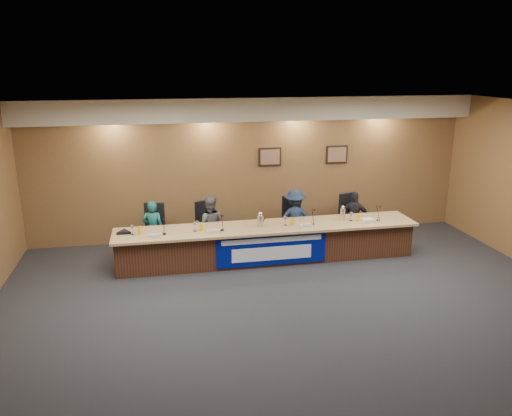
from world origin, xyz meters
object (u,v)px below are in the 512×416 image
Objects in this scene: panelist_a at (153,229)px; carafe_mid at (260,221)px; carafe_right at (342,214)px; office_chair_d at (352,221)px; panelist_d at (354,218)px; panelist_c at (295,219)px; speakerphone at (124,232)px; panelist_b at (210,225)px; office_chair_c at (293,224)px; office_chair_a at (154,233)px; dais_body at (267,244)px; office_chair_b at (209,230)px; banner at (272,249)px.

panelist_a is 2.24m from carafe_mid.
office_chair_d is at bearing 53.99° from carafe_right.
carafe_mid is (2.11, -0.68, 0.26)m from panelist_a.
panelist_d is (4.40, 0.00, -0.02)m from panelist_a.
speakerphone is at bearing 14.99° from panelist_c.
panelist_b reaches higher than office_chair_d.
panelist_d is 5.03× the size of carafe_mid.
panelist_a is at bearing -175.77° from office_chair_c.
office_chair_a is 2.06× the size of carafe_mid.
panelist_a is 3.78× the size of speakerphone.
panelist_c is (0.75, 0.63, 0.30)m from dais_body.
office_chair_c is (0.75, 0.73, 0.13)m from dais_body.
office_chair_a is 1.00× the size of office_chair_b.
panelist_d is at bearing -1.82° from office_chair_c.
office_chair_c is at bearing 40.68° from carafe_mid.
banner reaches higher than office_chair_c.
carafe_mid reaches higher than office_chair_b.
office_chair_a and office_chair_d have the same top height.
office_chair_d is (4.40, 0.00, 0.00)m from office_chair_a.
banner is 8.43× the size of carafe_right.
office_chair_d is at bearing -66.93° from panelist_d.
office_chair_b is (1.17, 0.10, -0.12)m from panelist_a.
carafe_right is (1.76, 0.05, 0.01)m from carafe_mid.
carafe_right is at bearing -175.16° from panelist_a.
dais_body is 4.97× the size of panelist_a.
panelist_a is (-2.27, 1.05, 0.22)m from banner.
carafe_right is 4.42m from speakerphone.
carafe_right is (3.87, -0.63, 0.28)m from panelist_a.
dais_body reaches higher than office_chair_b.
panelist_a is 5.18× the size of carafe_mid.
banner is at bearing -169.32° from office_chair_d.
panelist_c is at bearing -87.67° from office_chair_c.
speakerphone is (-2.82, 0.46, 0.40)m from banner.
panelist_a is 4.40m from panelist_d.
panelist_c is 2.70× the size of office_chair_c.
panelist_c is 1.08m from carafe_right.
panelist_d is at bearing 6.83° from speakerphone.
speakerphone is (-1.71, -0.59, 0.15)m from panelist_b.
office_chair_b and office_chair_d have the same top height.
panelist_a is 4.40m from office_chair_d.
dais_body is 23.00× the size of carafe_right.
panelist_b is 1.85m from panelist_c.
office_chair_a is at bearing 162.33° from office_chair_d.
panelist_b is 1.06× the size of panelist_d.
office_chair_d is at bearing 2.33° from office_chair_c.
dais_body is 2.23m from panelist_d.
panelist_c is (3.02, 0.00, 0.04)m from panelist_a.
banner is at bearing 49.29° from panelist_d.
speakerphone is at bearing 30.02° from panelist_b.
office_chair_a is at bearing 51.90° from speakerphone.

